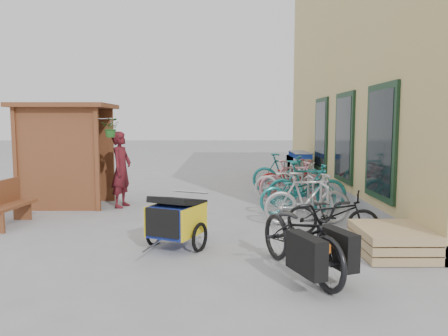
{
  "coord_description": "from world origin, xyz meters",
  "views": [
    {
      "loc": [
        0.46,
        -7.75,
        1.97
      ],
      "look_at": [
        0.5,
        1.5,
        1.0
      ],
      "focal_mm": 35.0,
      "sensor_mm": 36.0,
      "label": 1
    }
  ],
  "objects_px": {
    "bench": "(5,203)",
    "kiosk": "(62,140)",
    "bike_7": "(285,173)",
    "person_kiosk": "(121,169)",
    "bike_0": "(332,214)",
    "child_trailer": "(176,218)",
    "bike_1": "(308,198)",
    "pallet_stack": "(392,241)",
    "bike_6": "(290,177)",
    "cargo_bike": "(302,236)",
    "shopping_carts": "(298,164)",
    "bike_3": "(307,186)",
    "bike_5": "(293,180)",
    "bike_2": "(299,192)",
    "bike_4": "(292,182)"
  },
  "relations": [
    {
      "from": "bench",
      "to": "bike_1",
      "type": "distance_m",
      "value": 5.78
    },
    {
      "from": "shopping_carts",
      "to": "cargo_bike",
      "type": "bearing_deg",
      "value": -99.47
    },
    {
      "from": "cargo_bike",
      "to": "bike_2",
      "type": "bearing_deg",
      "value": 60.4
    },
    {
      "from": "bike_3",
      "to": "bike_7",
      "type": "bearing_deg",
      "value": 9.61
    },
    {
      "from": "cargo_bike",
      "to": "bike_2",
      "type": "relative_size",
      "value": 1.17
    },
    {
      "from": "child_trailer",
      "to": "bike_7",
      "type": "height_order",
      "value": "bike_7"
    },
    {
      "from": "kiosk",
      "to": "bike_3",
      "type": "relative_size",
      "value": 1.4
    },
    {
      "from": "kiosk",
      "to": "bike_1",
      "type": "bearing_deg",
      "value": -19.89
    },
    {
      "from": "bike_1",
      "to": "pallet_stack",
      "type": "bearing_deg",
      "value": -160.51
    },
    {
      "from": "kiosk",
      "to": "pallet_stack",
      "type": "bearing_deg",
      "value": -31.66
    },
    {
      "from": "bench",
      "to": "kiosk",
      "type": "bearing_deg",
      "value": 85.12
    },
    {
      "from": "kiosk",
      "to": "bike_0",
      "type": "height_order",
      "value": "kiosk"
    },
    {
      "from": "pallet_stack",
      "to": "cargo_bike",
      "type": "distance_m",
      "value": 1.78
    },
    {
      "from": "kiosk",
      "to": "bike_5",
      "type": "relative_size",
      "value": 1.46
    },
    {
      "from": "cargo_bike",
      "to": "bike_0",
      "type": "distance_m",
      "value": 2.06
    },
    {
      "from": "bike_6",
      "to": "person_kiosk",
      "type": "bearing_deg",
      "value": 98.25
    },
    {
      "from": "person_kiosk",
      "to": "bike_0",
      "type": "height_order",
      "value": "person_kiosk"
    },
    {
      "from": "cargo_bike",
      "to": "bike_1",
      "type": "relative_size",
      "value": 1.23
    },
    {
      "from": "cargo_bike",
      "to": "bike_7",
      "type": "bearing_deg",
      "value": 63.46
    },
    {
      "from": "bike_1",
      "to": "bike_7",
      "type": "bearing_deg",
      "value": -7.12
    },
    {
      "from": "cargo_bike",
      "to": "bike_7",
      "type": "xyz_separation_m",
      "value": [
        0.73,
        6.64,
        0.04
      ]
    },
    {
      "from": "bike_6",
      "to": "bike_7",
      "type": "distance_m",
      "value": 0.27
    },
    {
      "from": "kiosk",
      "to": "pallet_stack",
      "type": "distance_m",
      "value": 7.5
    },
    {
      "from": "bike_2",
      "to": "person_kiosk",
      "type": "bearing_deg",
      "value": 65.8
    },
    {
      "from": "kiosk",
      "to": "bike_5",
      "type": "bearing_deg",
      "value": 7.15
    },
    {
      "from": "person_kiosk",
      "to": "bike_5",
      "type": "xyz_separation_m",
      "value": [
        4.13,
        0.84,
        -0.37
      ]
    },
    {
      "from": "child_trailer",
      "to": "bike_6",
      "type": "xyz_separation_m",
      "value": [
        2.58,
        5.16,
        -0.01
      ]
    },
    {
      "from": "kiosk",
      "to": "cargo_bike",
      "type": "bearing_deg",
      "value": -44.89
    },
    {
      "from": "bike_5",
      "to": "pallet_stack",
      "type": "bearing_deg",
      "value": -175.64
    },
    {
      "from": "bench",
      "to": "cargo_bike",
      "type": "bearing_deg",
      "value": -21.69
    },
    {
      "from": "kiosk",
      "to": "bench",
      "type": "relative_size",
      "value": 1.78
    },
    {
      "from": "cargo_bike",
      "to": "bike_2",
      "type": "xyz_separation_m",
      "value": [
        0.64,
        3.87,
        -0.05
      ]
    },
    {
      "from": "shopping_carts",
      "to": "bike_6",
      "type": "height_order",
      "value": "shopping_carts"
    },
    {
      "from": "bench",
      "to": "bike_2",
      "type": "xyz_separation_m",
      "value": [
        5.79,
        1.16,
        0.03
      ]
    },
    {
      "from": "shopping_carts",
      "to": "bike_3",
      "type": "bearing_deg",
      "value": -97.44
    },
    {
      "from": "bike_4",
      "to": "bike_7",
      "type": "distance_m",
      "value": 1.43
    },
    {
      "from": "person_kiosk",
      "to": "bench",
      "type": "bearing_deg",
      "value": 149.43
    },
    {
      "from": "bike_3",
      "to": "bike_7",
      "type": "relative_size",
      "value": 0.97
    },
    {
      "from": "person_kiosk",
      "to": "bike_0",
      "type": "bearing_deg",
      "value": -109.78
    },
    {
      "from": "pallet_stack",
      "to": "bike_1",
      "type": "height_order",
      "value": "bike_1"
    },
    {
      "from": "person_kiosk",
      "to": "bike_7",
      "type": "distance_m",
      "value": 4.59
    },
    {
      "from": "child_trailer",
      "to": "bike_3",
      "type": "bearing_deg",
      "value": 74.13
    },
    {
      "from": "bike_7",
      "to": "pallet_stack",
      "type": "bearing_deg",
      "value": -157.55
    },
    {
      "from": "shopping_carts",
      "to": "cargo_bike",
      "type": "distance_m",
      "value": 9.19
    },
    {
      "from": "bench",
      "to": "bike_5",
      "type": "height_order",
      "value": "bike_5"
    },
    {
      "from": "bike_4",
      "to": "bike_5",
      "type": "xyz_separation_m",
      "value": [
        0.06,
        0.23,
        0.02
      ]
    },
    {
      "from": "child_trailer",
      "to": "bike_1",
      "type": "bearing_deg",
      "value": 58.16
    },
    {
      "from": "bench",
      "to": "bike_4",
      "type": "distance_m",
      "value": 6.37
    },
    {
      "from": "bike_6",
      "to": "child_trailer",
      "type": "bearing_deg",
      "value": 138.52
    },
    {
      "from": "kiosk",
      "to": "bike_7",
      "type": "relative_size",
      "value": 1.36
    }
  ]
}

